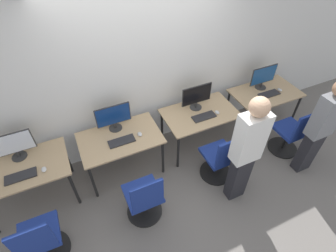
{
  "coord_description": "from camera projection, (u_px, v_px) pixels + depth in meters",
  "views": [
    {
      "loc": [
        -1.1,
        -2.26,
        3.34
      ],
      "look_at": [
        0.0,
        0.14,
        0.86
      ],
      "focal_mm": 28.0,
      "sensor_mm": 36.0,
      "label": 1
    }
  ],
  "objects": [
    {
      "name": "ground_plane",
      "position": [
        172.0,
        171.0,
        4.12
      ],
      "size": [
        20.0,
        20.0,
        0.0
      ],
      "primitive_type": "plane",
      "color": "slate"
    },
    {
      "name": "wall_back",
      "position": [
        148.0,
        68.0,
        3.71
      ],
      "size": [
        12.0,
        0.05,
        2.8
      ],
      "color": "silver",
      "rests_on": "ground_plane"
    },
    {
      "name": "desk_far_left",
      "position": [
        23.0,
        172.0,
        3.33
      ],
      "size": [
        1.14,
        0.71,
        0.71
      ],
      "color": "tan",
      "rests_on": "ground_plane"
    },
    {
      "name": "monitor_far_left",
      "position": [
        13.0,
        145.0,
        3.27
      ],
      "size": [
        0.5,
        0.19,
        0.41
      ],
      "color": "#2D2D2D",
      "rests_on": "desk_far_left"
    },
    {
      "name": "keyboard_far_left",
      "position": [
        21.0,
        176.0,
        3.18
      ],
      "size": [
        0.37,
        0.15,
        0.02
      ],
      "color": "#262628",
      "rests_on": "desk_far_left"
    },
    {
      "name": "mouse_far_left",
      "position": [
        44.0,
        169.0,
        3.25
      ],
      "size": [
        0.06,
        0.09,
        0.03
      ],
      "color": "silver",
      "rests_on": "desk_far_left"
    },
    {
      "name": "office_chair_far_left",
      "position": [
        41.0,
        241.0,
        2.94
      ],
      "size": [
        0.48,
        0.48,
        0.91
      ],
      "color": "black",
      "rests_on": "ground_plane"
    },
    {
      "name": "desk_left",
      "position": [
        121.0,
        141.0,
        3.72
      ],
      "size": [
        1.14,
        0.71,
        0.71
      ],
      "color": "tan",
      "rests_on": "ground_plane"
    },
    {
      "name": "monitor_left",
      "position": [
        113.0,
        117.0,
        3.66
      ],
      "size": [
        0.5,
        0.19,
        0.41
      ],
      "color": "#2D2D2D",
      "rests_on": "desk_left"
    },
    {
      "name": "keyboard_left",
      "position": [
        122.0,
        141.0,
        3.61
      ],
      "size": [
        0.37,
        0.15,
        0.02
      ],
      "color": "#262628",
      "rests_on": "desk_left"
    },
    {
      "name": "mouse_left",
      "position": [
        140.0,
        134.0,
        3.7
      ],
      "size": [
        0.06,
        0.09,
        0.03
      ],
      "color": "silver",
      "rests_on": "desk_left"
    },
    {
      "name": "office_chair_left",
      "position": [
        144.0,
        200.0,
        3.32
      ],
      "size": [
        0.48,
        0.48,
        0.91
      ],
      "color": "black",
      "rests_on": "ground_plane"
    },
    {
      "name": "desk_right",
      "position": [
        200.0,
        116.0,
        4.12
      ],
      "size": [
        1.14,
        0.71,
        0.71
      ],
      "color": "tan",
      "rests_on": "ground_plane"
    },
    {
      "name": "monitor_right",
      "position": [
        197.0,
        96.0,
        4.01
      ],
      "size": [
        0.5,
        0.19,
        0.41
      ],
      "color": "#2D2D2D",
      "rests_on": "desk_right"
    },
    {
      "name": "keyboard_right",
      "position": [
        204.0,
        117.0,
        3.98
      ],
      "size": [
        0.37,
        0.15,
        0.02
      ],
      "color": "#262628",
      "rests_on": "desk_right"
    },
    {
      "name": "mouse_right",
      "position": [
        217.0,
        112.0,
        4.05
      ],
      "size": [
        0.06,
        0.09,
        0.03
      ],
      "color": "silver",
      "rests_on": "desk_right"
    },
    {
      "name": "office_chair_right",
      "position": [
        220.0,
        160.0,
        3.8
      ],
      "size": [
        0.48,
        0.48,
        0.91
      ],
      "color": "black",
      "rests_on": "ground_plane"
    },
    {
      "name": "person_right",
      "position": [
        246.0,
        150.0,
        3.17
      ],
      "size": [
        0.36,
        0.23,
        1.74
      ],
      "color": "#232328",
      "rests_on": "ground_plane"
    },
    {
      "name": "desk_far_right",
      "position": [
        265.0,
        96.0,
        4.51
      ],
      "size": [
        1.14,
        0.71,
        0.71
      ],
      "color": "tan",
      "rests_on": "ground_plane"
    },
    {
      "name": "monitor_far_right",
      "position": [
        263.0,
        77.0,
        4.41
      ],
      "size": [
        0.5,
        0.19,
        0.41
      ],
      "color": "#2D2D2D",
      "rests_on": "desk_far_right"
    },
    {
      "name": "keyboard_far_right",
      "position": [
        269.0,
        94.0,
        4.4
      ],
      "size": [
        0.37,
        0.15,
        0.02
      ],
      "color": "#262628",
      "rests_on": "desk_far_right"
    },
    {
      "name": "mouse_far_right",
      "position": [
        280.0,
        90.0,
        4.48
      ],
      "size": [
        0.06,
        0.09,
        0.03
      ],
      "color": "silver",
      "rests_on": "desk_far_right"
    },
    {
      "name": "office_chair_far_right",
      "position": [
        291.0,
        135.0,
        4.17
      ],
      "size": [
        0.48,
        0.48,
        0.91
      ],
      "color": "black",
      "rests_on": "ground_plane"
    },
    {
      "name": "person_far_right",
      "position": [
        321.0,
        127.0,
        3.58
      ],
      "size": [
        0.36,
        0.21,
        1.61
      ],
      "color": "#232328",
      "rests_on": "ground_plane"
    }
  ]
}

